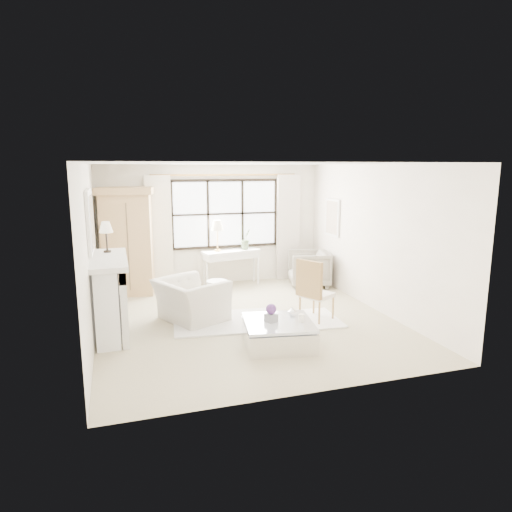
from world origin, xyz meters
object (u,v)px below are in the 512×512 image
object	(u,v)px
club_armchair	(191,300)
coffee_table	(278,334)
armoire	(127,241)
console_table	(231,268)

from	to	relation	value
club_armchair	coffee_table	size ratio (longest dim) A/B	0.97
armoire	club_armchair	distance (m)	2.43
club_armchair	coffee_table	world-z (taller)	club_armchair
armoire	coffee_table	size ratio (longest dim) A/B	1.94
console_table	club_armchair	distance (m)	2.53
armoire	console_table	size ratio (longest dim) A/B	1.64
console_table	coffee_table	size ratio (longest dim) A/B	1.19
club_armchair	console_table	bearing A→B (deg)	-55.86
club_armchair	coffee_table	xyz separation A→B (m)	(1.07, -1.52, -0.18)
club_armchair	coffee_table	distance (m)	1.87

